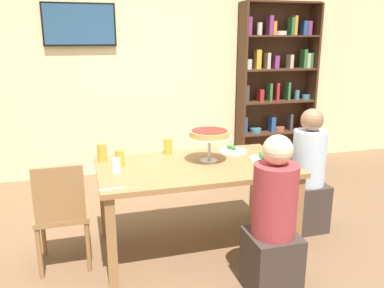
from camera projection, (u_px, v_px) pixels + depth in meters
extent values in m
plane|color=brown|center=(195.00, 245.00, 3.45)|extent=(12.00, 12.00, 0.00)
cube|color=beige|center=(148.00, 66.00, 5.13)|extent=(8.00, 0.12, 2.80)
cube|color=olive|center=(195.00, 167.00, 3.26)|extent=(1.59, 0.92, 0.04)
cube|color=olive|center=(112.00, 243.00, 2.79)|extent=(0.07, 0.07, 0.70)
cube|color=olive|center=(297.00, 218.00, 3.18)|extent=(0.07, 0.07, 0.70)
cube|color=olive|center=(104.00, 200.00, 3.53)|extent=(0.07, 0.07, 0.70)
cube|color=olive|center=(255.00, 184.00, 3.92)|extent=(0.07, 0.07, 0.70)
cube|color=#422819|center=(241.00, 88.00, 5.33)|extent=(0.03, 0.30, 2.20)
cube|color=#422819|center=(311.00, 85.00, 5.61)|extent=(0.03, 0.30, 2.20)
cube|color=#422819|center=(272.00, 85.00, 5.60)|extent=(1.10, 0.02, 2.20)
cube|color=#422819|center=(273.00, 161.00, 5.75)|extent=(1.04, 0.28, 0.02)
cube|color=#422819|center=(274.00, 132.00, 5.64)|extent=(1.04, 0.28, 0.02)
cube|color=#422819|center=(276.00, 101.00, 5.52)|extent=(1.04, 0.28, 0.02)
cube|color=#422819|center=(278.00, 69.00, 5.41)|extent=(1.04, 0.28, 0.02)
cube|color=#422819|center=(280.00, 36.00, 5.29)|extent=(1.04, 0.28, 0.02)
cube|color=#422819|center=(282.00, 2.00, 5.18)|extent=(1.04, 0.28, 0.02)
cube|color=navy|center=(244.00, 125.00, 5.48)|extent=(0.05, 0.13, 0.23)
cylinder|color=#3D7084|center=(256.00, 130.00, 5.55)|extent=(0.16, 0.16, 0.06)
cube|color=navy|center=(272.00, 124.00, 5.59)|extent=(0.06, 0.13, 0.21)
cylinder|color=brown|center=(279.00, 129.00, 5.64)|extent=(0.16, 0.16, 0.05)
cube|color=#3D3838|center=(290.00, 122.00, 5.66)|extent=(0.04, 0.13, 0.24)
cube|color=maroon|center=(303.00, 123.00, 5.73)|extent=(0.05, 0.13, 0.19)
cube|color=#3D3838|center=(246.00, 94.00, 5.37)|extent=(0.06, 0.12, 0.23)
cube|color=maroon|center=(260.00, 95.00, 5.43)|extent=(0.06, 0.13, 0.16)
cube|color=#2D6B38|center=(269.00, 92.00, 5.46)|extent=(0.04, 0.12, 0.24)
cube|color=maroon|center=(276.00, 92.00, 5.49)|extent=(0.04, 0.12, 0.25)
cube|color=#2D6B38|center=(287.00, 91.00, 5.53)|extent=(0.04, 0.13, 0.25)
cylinder|color=#3D7084|center=(297.00, 95.00, 5.59)|extent=(0.07, 0.07, 0.13)
cylinder|color=#3D7084|center=(306.00, 97.00, 5.63)|extent=(0.12, 0.12, 0.06)
cylinder|color=beige|center=(248.00, 64.00, 5.27)|extent=(0.11, 0.11, 0.13)
cube|color=#B7932D|center=(257.00, 59.00, 5.29)|extent=(0.07, 0.13, 0.25)
cube|color=#B2A88E|center=(267.00, 61.00, 5.33)|extent=(0.05, 0.13, 0.21)
cube|color=#7A3370|center=(275.00, 62.00, 5.37)|extent=(0.06, 0.13, 0.17)
cube|color=#B2A88E|center=(290.00, 61.00, 5.43)|extent=(0.05, 0.13, 0.18)
cube|color=#2D6B38|center=(303.00, 59.00, 5.47)|extent=(0.05, 0.13, 0.25)
cube|color=#B2A88E|center=(307.00, 60.00, 5.49)|extent=(0.05, 0.13, 0.20)
cube|color=#2D6B38|center=(310.00, 60.00, 5.51)|extent=(0.04, 0.12, 0.21)
cube|color=#7A3370|center=(248.00, 26.00, 5.14)|extent=(0.06, 0.13, 0.23)
cylinder|color=beige|center=(260.00, 29.00, 5.19)|extent=(0.07, 0.07, 0.16)
cube|color=#7A3370|center=(270.00, 25.00, 5.21)|extent=(0.05, 0.13, 0.25)
cube|color=orange|center=(273.00, 28.00, 5.24)|extent=(0.05, 0.13, 0.18)
cylinder|color=beige|center=(281.00, 33.00, 5.28)|extent=(0.16, 0.16, 0.05)
cube|color=#2D6B38|center=(291.00, 26.00, 5.30)|extent=(0.04, 0.13, 0.23)
cube|color=orange|center=(294.00, 25.00, 5.31)|extent=(0.04, 0.13, 0.25)
cube|color=navy|center=(304.00, 28.00, 5.36)|extent=(0.06, 0.13, 0.19)
cube|color=#7A3370|center=(308.00, 28.00, 5.38)|extent=(0.06, 0.13, 0.19)
cube|color=black|center=(79.00, 25.00, 4.69)|extent=(0.85, 0.05, 0.50)
cube|color=navy|center=(79.00, 24.00, 4.67)|extent=(0.81, 0.01, 0.46)
cube|color=#382D28|center=(305.00, 206.00, 3.70)|extent=(0.34, 0.34, 0.45)
cylinder|color=silver|center=(309.00, 158.00, 3.58)|extent=(0.30, 0.30, 0.50)
sphere|color=#846047|center=(312.00, 120.00, 3.49)|extent=(0.20, 0.20, 0.20)
cube|color=#382D28|center=(271.00, 263.00, 2.77)|extent=(0.34, 0.34, 0.45)
cylinder|color=#993338|center=(275.00, 200.00, 2.64)|extent=(0.30, 0.30, 0.50)
sphere|color=beige|center=(278.00, 150.00, 2.55)|extent=(0.20, 0.20, 0.20)
cube|color=olive|center=(62.00, 213.00, 3.07)|extent=(0.40, 0.40, 0.04)
cube|color=olive|center=(59.00, 194.00, 2.85)|extent=(0.36, 0.04, 0.42)
cylinder|color=olive|center=(43.00, 232.00, 3.25)|extent=(0.04, 0.04, 0.41)
cylinder|color=olive|center=(87.00, 227.00, 3.34)|extent=(0.04, 0.04, 0.41)
cylinder|color=olive|center=(40.00, 254.00, 2.92)|extent=(0.04, 0.04, 0.41)
cylinder|color=olive|center=(88.00, 247.00, 3.02)|extent=(0.04, 0.04, 0.41)
cylinder|color=silver|center=(209.00, 161.00, 3.34)|extent=(0.15, 0.15, 0.01)
cylinder|color=silver|center=(209.00, 149.00, 3.31)|extent=(0.03, 0.03, 0.20)
cylinder|color=silver|center=(209.00, 137.00, 3.28)|extent=(0.37, 0.37, 0.01)
cylinder|color=tan|center=(209.00, 134.00, 3.27)|extent=(0.34, 0.34, 0.05)
cylinder|color=maroon|center=(210.00, 131.00, 3.27)|extent=(0.30, 0.30, 0.00)
cylinder|color=white|center=(262.00, 159.00, 3.38)|extent=(0.21, 0.21, 0.01)
sphere|color=#2D7028|center=(267.00, 155.00, 3.40)|extent=(0.04, 0.04, 0.04)
sphere|color=#2D7028|center=(262.00, 155.00, 3.38)|extent=(0.06, 0.06, 0.06)
cylinder|color=white|center=(233.00, 151.00, 3.62)|extent=(0.26, 0.26, 0.01)
sphere|color=#2D7028|center=(234.00, 148.00, 3.61)|extent=(0.04, 0.04, 0.04)
sphere|color=#2D7028|center=(233.00, 148.00, 3.62)|extent=(0.05, 0.05, 0.05)
sphere|color=#2D7028|center=(229.00, 147.00, 3.65)|extent=(0.04, 0.04, 0.04)
cylinder|color=gold|center=(102.00, 152.00, 3.33)|extent=(0.08, 0.08, 0.15)
cylinder|color=gold|center=(120.00, 158.00, 3.22)|extent=(0.07, 0.07, 0.13)
cylinder|color=gold|center=(168.00, 146.00, 3.54)|extent=(0.08, 0.08, 0.14)
cylinder|color=white|center=(116.00, 165.00, 3.06)|extent=(0.07, 0.07, 0.11)
cube|color=silver|center=(271.00, 170.00, 3.11)|extent=(0.18, 0.07, 0.00)
cube|color=silver|center=(112.00, 189.00, 2.73)|extent=(0.18, 0.02, 0.00)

